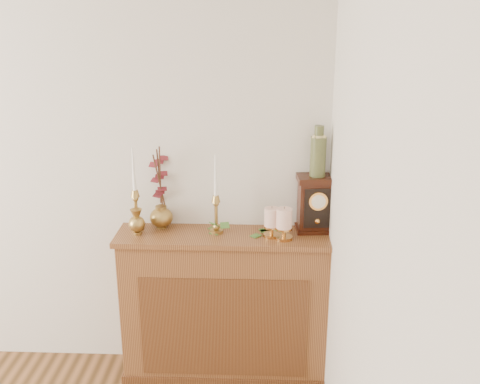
{
  "coord_description": "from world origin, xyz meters",
  "views": [
    {
      "loc": [
        1.62,
        -0.87,
        2.18
      ],
      "look_at": [
        1.49,
        2.05,
        1.2
      ],
      "focal_mm": 42.0,
      "sensor_mm": 36.0,
      "label": 1
    }
  ],
  "objects_px": {
    "candlestick_center": "(216,208)",
    "ceramic_vase": "(318,154)",
    "mantel_clock": "(316,204)",
    "bud_vase": "(137,222)",
    "candlestick_left": "(136,203)",
    "ginger_jar": "(160,189)"
  },
  "relations": [
    {
      "from": "mantel_clock",
      "to": "candlestick_center",
      "type": "bearing_deg",
      "value": -178.95
    },
    {
      "from": "mantel_clock",
      "to": "ceramic_vase",
      "type": "bearing_deg",
      "value": 90.0
    },
    {
      "from": "candlestick_center",
      "to": "bud_vase",
      "type": "relative_size",
      "value": 3.05
    },
    {
      "from": "bud_vase",
      "to": "ceramic_vase",
      "type": "relative_size",
      "value": 0.53
    },
    {
      "from": "bud_vase",
      "to": "mantel_clock",
      "type": "xyz_separation_m",
      "value": [
        1.02,
        0.1,
        0.09
      ]
    },
    {
      "from": "candlestick_left",
      "to": "candlestick_center",
      "type": "relative_size",
      "value": 1.06
    },
    {
      "from": "ceramic_vase",
      "to": "bud_vase",
      "type": "bearing_deg",
      "value": -174.27
    },
    {
      "from": "candlestick_center",
      "to": "ceramic_vase",
      "type": "xyz_separation_m",
      "value": [
        0.57,
        0.06,
        0.31
      ]
    },
    {
      "from": "candlestick_left",
      "to": "ginger_jar",
      "type": "xyz_separation_m",
      "value": [
        0.14,
        0.06,
        0.07
      ]
    },
    {
      "from": "candlestick_left",
      "to": "ceramic_vase",
      "type": "distance_m",
      "value": 1.08
    },
    {
      "from": "candlestick_left",
      "to": "candlestick_center",
      "type": "height_order",
      "value": "candlestick_left"
    },
    {
      "from": "bud_vase",
      "to": "mantel_clock",
      "type": "distance_m",
      "value": 1.03
    },
    {
      "from": "bud_vase",
      "to": "ginger_jar",
      "type": "relative_size",
      "value": 0.3
    },
    {
      "from": "candlestick_left",
      "to": "ginger_jar",
      "type": "bearing_deg",
      "value": 24.9
    },
    {
      "from": "ceramic_vase",
      "to": "mantel_clock",
      "type": "bearing_deg",
      "value": -85.22
    },
    {
      "from": "mantel_clock",
      "to": "bud_vase",
      "type": "bearing_deg",
      "value": -179.21
    },
    {
      "from": "bud_vase",
      "to": "candlestick_left",
      "type": "bearing_deg",
      "value": 103.08
    },
    {
      "from": "bud_vase",
      "to": "mantel_clock",
      "type": "height_order",
      "value": "mantel_clock"
    },
    {
      "from": "mantel_clock",
      "to": "ceramic_vase",
      "type": "xyz_separation_m",
      "value": [
        -0.0,
        0.0,
        0.3
      ]
    },
    {
      "from": "candlestick_center",
      "to": "ceramic_vase",
      "type": "distance_m",
      "value": 0.65
    },
    {
      "from": "candlestick_left",
      "to": "candlestick_center",
      "type": "distance_m",
      "value": 0.47
    },
    {
      "from": "candlestick_center",
      "to": "bud_vase",
      "type": "height_order",
      "value": "candlestick_center"
    }
  ]
}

